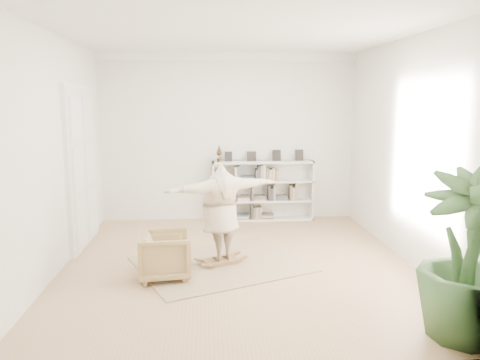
# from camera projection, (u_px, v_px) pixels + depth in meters

# --- Properties ---
(floor) EXTENTS (6.00, 6.00, 0.00)m
(floor) POSITION_uv_depth(u_px,v_px,m) (238.00, 264.00, 7.51)
(floor) COLOR #A38054
(floor) RESTS_ON ground
(room_shell) EXTENTS (6.00, 6.00, 6.00)m
(room_shell) POSITION_uv_depth(u_px,v_px,m) (228.00, 57.00, 9.82)
(room_shell) COLOR silver
(room_shell) RESTS_ON floor
(doors) EXTENTS (0.09, 1.78, 2.92)m
(doors) POSITION_uv_depth(u_px,v_px,m) (82.00, 168.00, 8.35)
(doors) COLOR white
(doors) RESTS_ON floor
(bookshelf) EXTENTS (2.20, 0.35, 1.64)m
(bookshelf) POSITION_uv_depth(u_px,v_px,m) (263.00, 191.00, 10.23)
(bookshelf) COLOR silver
(bookshelf) RESTS_ON floor
(armchair) EXTENTS (0.83, 0.82, 0.68)m
(armchair) POSITION_uv_depth(u_px,v_px,m) (165.00, 255.00, 6.87)
(armchair) COLOR tan
(armchair) RESTS_ON floor
(rug) EXTENTS (3.09, 2.82, 0.02)m
(rug) POSITION_uv_depth(u_px,v_px,m) (221.00, 264.00, 7.47)
(rug) COLOR tan
(rug) RESTS_ON floor
(rocker_board) EXTENTS (0.64, 0.52, 0.12)m
(rocker_board) POSITION_uv_depth(u_px,v_px,m) (221.00, 260.00, 7.46)
(rocker_board) COLOR brown
(rocker_board) RESTS_ON rug
(person) EXTENTS (1.92, 1.21, 1.52)m
(person) POSITION_uv_depth(u_px,v_px,m) (221.00, 210.00, 7.32)
(person) COLOR #C2AE92
(person) RESTS_ON rocker_board
(houseplant) EXTENTS (1.19, 1.19, 1.86)m
(houseplant) POSITION_uv_depth(u_px,v_px,m) (468.00, 256.00, 5.01)
(houseplant) COLOR #33552A
(houseplant) RESTS_ON floor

